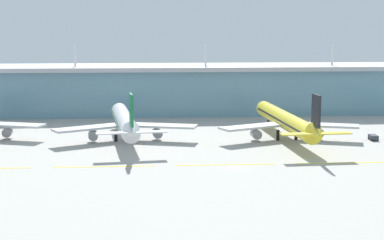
{
  "coord_description": "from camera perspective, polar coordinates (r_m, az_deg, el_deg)",
  "views": [
    {
      "loc": [
        -23.89,
        -161.96,
        38.56
      ],
      "look_at": [
        -10.02,
        40.15,
        7.0
      ],
      "focal_mm": 56.68,
      "sensor_mm": 36.0,
      "label": 1
    }
  ],
  "objects": [
    {
      "name": "taxiway_stripe_mid_east",
      "position": [
        177.85,
        14.19,
        -3.94
      ],
      "size": [
        28.0,
        0.7,
        0.04
      ],
      "primitive_type": "cube",
      "color": "yellow",
      "rests_on": "ground"
    },
    {
      "name": "airliner_near_middle",
      "position": [
        206.15,
        -6.34,
        -0.16
      ],
      "size": [
        48.47,
        63.08,
        18.9
      ],
      "color": "silver",
      "rests_on": "ground"
    },
    {
      "name": "terminal_building",
      "position": [
        270.45,
        1.16,
        2.97
      ],
      "size": [
        288.0,
        34.0,
        30.31
      ],
      "color": "#6693A8",
      "rests_on": "ground"
    },
    {
      "name": "airliner_far_middle",
      "position": [
        209.31,
        8.85,
        -0.07
      ],
      "size": [
        48.71,
        70.47,
        18.9
      ],
      "color": "yellow",
      "rests_on": "ground"
    },
    {
      "name": "taxiway_stripe_mid_west",
      "position": [
        169.67,
        -8.28,
        -4.37
      ],
      "size": [
        28.0,
        0.7,
        0.04
      ],
      "primitive_type": "cube",
      "color": "yellow",
      "rests_on": "ground"
    },
    {
      "name": "pushback_tug",
      "position": [
        215.23,
        16.69,
        -1.55
      ],
      "size": [
        2.69,
        4.5,
        1.85
      ],
      "color": "#333842",
      "rests_on": "ground"
    },
    {
      "name": "ground_plane",
      "position": [
        168.2,
        4.36,
        -4.42
      ],
      "size": [
        600.0,
        600.0,
        0.0
      ],
      "primitive_type": "plane",
      "color": "#A8A59E"
    },
    {
      "name": "taxiway_stripe_centre",
      "position": [
        170.45,
        3.22,
        -4.23
      ],
      "size": [
        28.0,
        0.7,
        0.04
      ],
      "primitive_type": "cube",
      "color": "yellow",
      "rests_on": "ground"
    }
  ]
}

